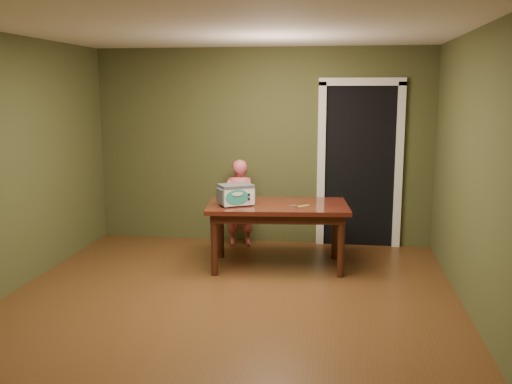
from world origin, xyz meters
TOP-DOWN VIEW (x-y plane):
  - floor at (0.00, 0.00)m, footprint 5.00×5.00m
  - room_shell at (0.00, 0.00)m, footprint 4.52×5.02m
  - doorway at (1.30, 2.78)m, footprint 1.10×0.66m
  - dining_table at (0.34, 1.37)m, footprint 1.69×1.06m
  - toy_oven at (-0.12, 1.23)m, footprint 0.45×0.41m
  - baking_pan at (0.54, 1.21)m, footprint 0.10×0.10m
  - spatula at (0.64, 1.28)m, footprint 0.15×0.14m
  - child at (-0.25, 2.20)m, footprint 0.46×0.33m

SIDE VIEW (x-z plane):
  - floor at x=0.00m, z-range 0.00..0.00m
  - child at x=-0.25m, z-range 0.00..1.16m
  - dining_table at x=0.34m, z-range 0.28..1.03m
  - spatula at x=0.64m, z-range 0.75..0.76m
  - baking_pan at x=0.54m, z-range 0.75..0.77m
  - toy_oven at x=-0.12m, z-range 0.76..1.00m
  - doorway at x=1.30m, z-range -0.07..2.18m
  - room_shell at x=0.00m, z-range 0.40..3.01m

